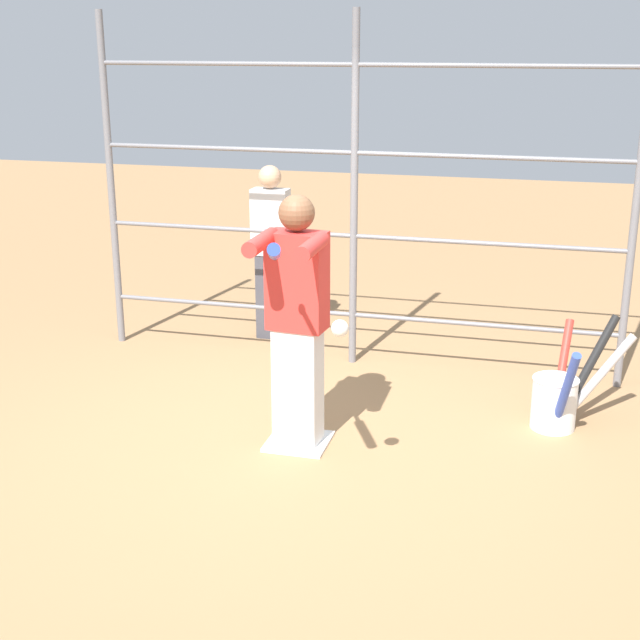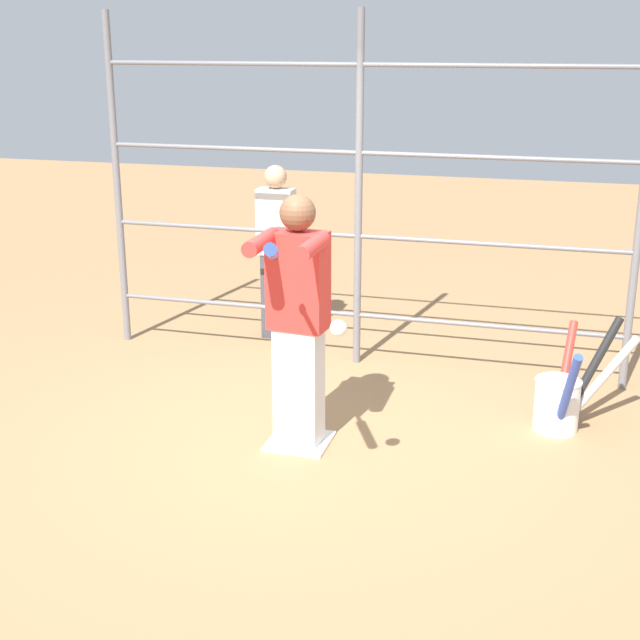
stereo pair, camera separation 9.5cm
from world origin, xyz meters
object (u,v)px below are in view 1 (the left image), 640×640
baseball_bat_swinging (274,252)px  bat_bucket (560,396)px  batter (297,315)px  bystander_behind_fence (271,250)px  softball_in_flight (340,328)px

baseball_bat_swinging → bat_bucket: (-1.51, -1.63, -1.29)m
batter → baseball_bat_swinging: (-0.15, 0.91, 0.62)m
baseball_bat_swinging → bat_bucket: size_ratio=0.80×
baseball_bat_swinging → batter: bearing=-80.6°
batter → baseball_bat_swinging: batter is taller
baseball_bat_swinging → bystander_behind_fence: bearing=-71.6°
bystander_behind_fence → baseball_bat_swinging: bearing=108.4°
bat_bucket → bystander_behind_fence: bearing=-28.2°
batter → softball_in_flight: size_ratio=17.25×
softball_in_flight → bat_bucket: (-1.22, -1.37, -0.82)m
baseball_bat_swinging → bystander_behind_fence: size_ratio=0.54×
bat_bucket → batter: bearing=23.5°
bat_bucket → baseball_bat_swinging: bearing=47.2°
bat_bucket → bystander_behind_fence: 2.88m
softball_in_flight → bystander_behind_fence: (1.27, -2.71, -0.25)m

